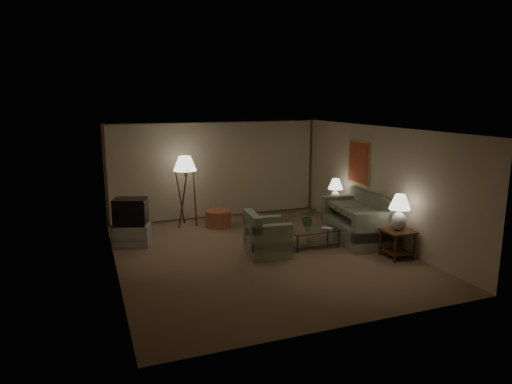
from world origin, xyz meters
The scene contains 16 objects.
ground centered at (0.00, 0.00, 0.00)m, with size 7.00×7.00×0.00m, color brown.
room_shell centered at (0.02, 1.51, 1.75)m, with size 6.04×7.02×2.72m.
sofa centered at (2.50, 0.08, 0.44)m, with size 2.26×1.51×0.89m.
armchair centered at (0.13, -0.14, 0.38)m, with size 1.04×1.00×0.75m.
side_table_near centered at (2.65, -1.27, 0.42)m, with size 0.60×0.60×0.60m.
side_table_far centered at (2.65, 1.33, 0.40)m, with size 0.49×0.41×0.60m.
table_lamp_near centered at (2.65, -1.27, 1.06)m, with size 0.45×0.45×0.77m.
table_lamp_far centered at (2.65, 1.33, 1.00)m, with size 0.39×0.39×0.67m.
coffee_table centered at (1.31, -0.02, 0.28)m, with size 1.17×0.64×0.41m.
tv_cabinet centered at (-2.55, 1.54, 0.25)m, with size 0.94×0.74×0.50m, color #B1B2B4.
crt_tv centered at (-2.55, 1.54, 0.80)m, with size 0.83×0.71×0.61m, color black.
floor_lamp centered at (-1.02, 2.73, 0.98)m, with size 0.60×0.60×1.86m.
ottoman centered at (-0.25, 2.37, 0.22)m, with size 0.66×0.66×0.44m, color #AB5339.
vase centered at (1.16, -0.02, 0.49)m, with size 0.14×0.14×0.14m, color white.
flowers centered at (1.16, -0.02, 0.77)m, with size 0.39×0.34×0.43m, color #4C7935.
book centered at (1.56, -0.12, 0.42)m, with size 0.17×0.23×0.02m, color olive.
Camera 1 is at (-3.44, -8.86, 3.34)m, focal length 32.00 mm.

